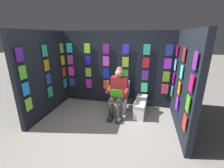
{
  "coord_description": "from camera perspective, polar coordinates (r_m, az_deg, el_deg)",
  "views": [
    {
      "loc": [
        -0.81,
        2.16,
        1.91
      ],
      "look_at": [
        -0.08,
        -0.99,
        0.85
      ],
      "focal_mm": 24.12,
      "sensor_mm": 36.0,
      "label": 1
    }
  ],
  "objects": [
    {
      "name": "ground_plane",
      "position": [
        3.0,
        -6.21,
        -21.57
      ],
      "size": [
        30.0,
        30.0,
        0.0
      ],
      "primitive_type": "plane",
      "color": "gray"
    },
    {
      "name": "display_wall_back",
      "position": [
        4.19,
        1.58,
        5.72
      ],
      "size": [
        3.13,
        0.14,
        2.01
      ],
      "color": "black",
      "rests_on": "ground"
    },
    {
      "name": "display_wall_left",
      "position": [
        3.28,
        25.75,
        0.32
      ],
      "size": [
        0.14,
        1.8,
        2.01
      ],
      "color": "black",
      "rests_on": "ground"
    },
    {
      "name": "display_wall_right",
      "position": [
        3.98,
        -24.12,
        3.45
      ],
      "size": [
        0.14,
        1.8,
        2.01
      ],
      "color": "black",
      "rests_on": "ground"
    },
    {
      "name": "toilet",
      "position": [
        3.95,
        3.15,
        -5.53
      ],
      "size": [
        0.41,
        0.56,
        0.77
      ],
      "rotation": [
        0.0,
        0.0,
        -0.06
      ],
      "color": "white",
      "rests_on": "ground"
    },
    {
      "name": "person_reading",
      "position": [
        3.64,
        2.42,
        -2.97
      ],
      "size": [
        0.54,
        0.7,
        1.19
      ],
      "rotation": [
        0.0,
        0.0,
        -0.06
      ],
      "color": "maroon",
      "rests_on": "ground"
    },
    {
      "name": "comic_longbox_near",
      "position": [
        3.88,
        10.7,
        -8.46
      ],
      "size": [
        0.32,
        0.8,
        0.38
      ],
      "rotation": [
        0.0,
        0.0,
        -0.08
      ],
      "color": "silver",
      "rests_on": "ground"
    }
  ]
}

